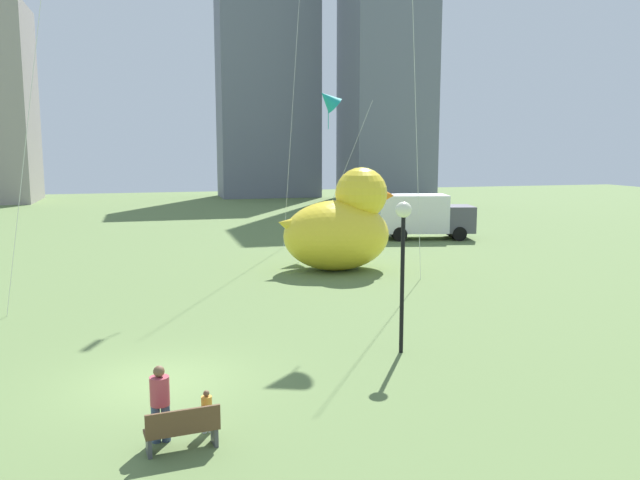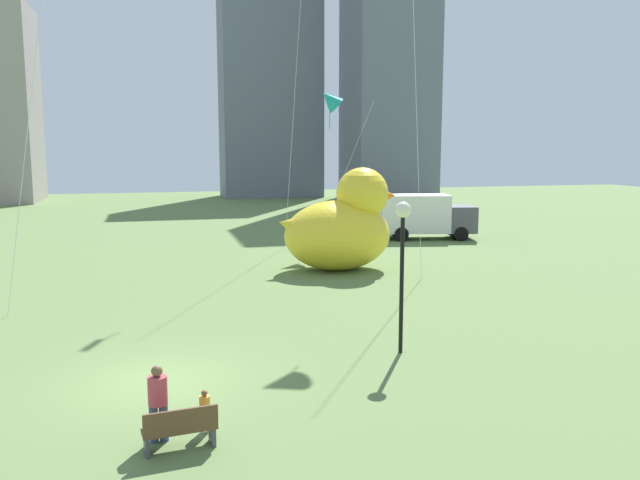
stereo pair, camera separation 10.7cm
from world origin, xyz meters
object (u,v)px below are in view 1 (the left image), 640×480
Objects in this scene: kite_teal at (328,100)px; person_adult at (160,400)px; lamppost at (403,238)px; box_truck at (423,216)px; park_bench at (183,429)px; person_child at (207,409)px; giant_inflatable_duck at (341,227)px.

person_adult is at bearing -113.22° from kite_teal.
person_adult is 0.36× the size of lamppost.
kite_teal reaches higher than box_truck.
kite_teal is at bearing 66.78° from person_adult.
park_bench is 0.16× the size of kite_teal.
kite_teal is at bearing -168.31° from box_truck.
person_child is 7.64m from lamppost.
lamppost reaches higher than park_bench.
box_truck reaches higher than park_bench.
person_child is 18.38m from giant_inflatable_duck.
box_truck is 0.69× the size of kite_teal.
person_child is at bearing -146.74° from lamppost.
person_adult is 1.03m from person_child.
park_bench is 1.62× the size of person_child.
kite_teal is (-6.72, -1.39, 7.16)m from box_truck.
lamppost is at bearing -99.81° from kite_teal.
kite_teal reaches higher than giant_inflatable_duck.
park_bench is at bearing -111.97° from kite_teal.
giant_inflatable_duck is 0.92× the size of box_truck.
lamppost is 20.94m from kite_teal.
giant_inflatable_duck is at bearing 62.03° from person_adult.
kite_teal is (10.32, 24.05, 7.73)m from person_adult.
giant_inflatable_duck is 0.63× the size of kite_teal.
person_child is at bearing -115.66° from giant_inflatable_duck.
person_adult is at bearing -117.97° from giant_inflatable_duck.
box_truck is at bearing 46.95° from giant_inflatable_duck.
box_truck is (16.64, 25.98, 0.98)m from park_bench.
giant_inflatable_duck reaches higher than park_bench.
giant_inflatable_duck is at bearing -101.18° from kite_teal.
person_child is 0.21× the size of lamppost.
kite_teal reaches higher than lamppost.
box_truck is (8.17, 8.75, -0.65)m from giant_inflatable_duck.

